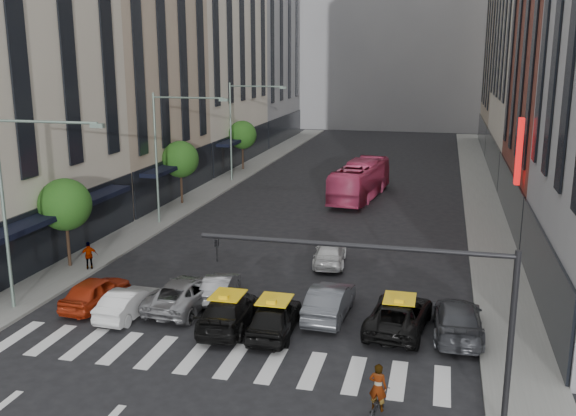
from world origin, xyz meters
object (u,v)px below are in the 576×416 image
Objects in this scene: streetlamp_far at (240,119)px; bus at (360,180)px; streetlamp_mid at (168,141)px; taxi_center at (275,317)px; car_white_front at (128,302)px; motorcycle at (377,404)px; streetlamp_near at (20,187)px; pedestrian_far at (89,255)px; taxi_left at (228,311)px; car_red at (96,292)px.

bus is (11.70, -4.44, -4.38)m from streetlamp_far.
streetlamp_mid is 2.01× the size of taxi_center.
streetlamp_far is 32.17m from car_white_front.
streetlamp_mid is 27.39m from motorcycle.
streetlamp_mid and streetlamp_far have the same top height.
taxi_center is 27.24m from bus.
pedestrian_far is (-0.36, 5.74, -4.98)m from streetlamp_near.
streetlamp_far reaches higher than taxi_left.
taxi_left is at bearing 3.36° from streetlamp_near.
bus is (11.70, 11.56, -4.38)m from streetlamp_mid.
car_white_front is at bearing 7.44° from streetlamp_near.
streetlamp_far is 2.13× the size of car_red.
streetlamp_far is 26.73m from pedestrian_far.
taxi_left is 3.26× the size of pedestrian_far.
car_red is at bearing -80.06° from streetlamp_mid.
taxi_center is (6.98, -0.27, 0.11)m from car_white_front.
streetlamp_mid is 15.77m from car_red.
taxi_left is 27.11m from bus.
streetlamp_near is at bearing -1.75° from taxi_left.
motorcycle is (11.92, -5.74, -0.21)m from car_white_front.
streetlamp_far reaches higher than taxi_center.
bus is at bearing -99.89° from taxi_left.
pedestrian_far is at bearing -23.11° from motorcycle.
streetlamp_far is 13.26m from bus.
streetlamp_far is at bearing -79.06° from car_white_front.
taxi_left is 0.46× the size of bus.
car_red is at bearing 27.28° from streetlamp_near.
streetlamp_near is 12.70m from taxi_center.
motorcycle is (4.94, -5.47, -0.32)m from taxi_center.
car_white_front is 4.81m from taxi_left.
taxi_center is 7.38m from motorcycle.
streetlamp_mid reaches higher than car_red.
pedestrian_far is at bearing -33.00° from taxi_left.
motorcycle is at bearing -51.92° from streetlamp_mid.
taxi_center is at bearing 176.43° from car_red.
taxi_center is (9.04, -0.99, 0.04)m from car_red.
taxi_center reaches higher than taxi_left.
motorcycle is at bearing 105.58° from bus.
car_red is at bearing -15.16° from motorcycle.
streetlamp_near is 18.17m from motorcycle.
bus is at bearing -102.15° from car_white_front.
bus is at bearing -91.91° from taxi_center.
streetlamp_mid reaches higher than taxi_left.
pedestrian_far reaches higher than taxi_center.
streetlamp_near is at bearing 61.29° from pedestrian_far.
streetlamp_near is 32.00m from streetlamp_far.
taxi_center is (11.61, -15.67, -5.14)m from streetlamp_mid.
motorcycle is at bearing -65.97° from streetlamp_far.
streetlamp_far reaches higher than car_red.
streetlamp_mid is 16.91m from car_white_front.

